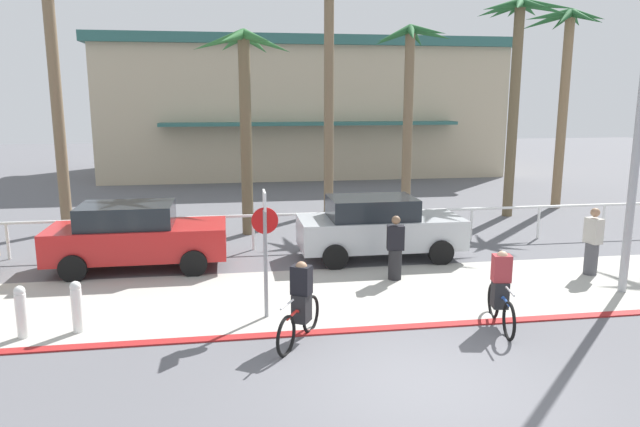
% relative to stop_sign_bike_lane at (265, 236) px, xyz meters
% --- Properties ---
extents(ground_plane, '(80.00, 80.00, 0.00)m').
position_rel_stop_sign_bike_lane_xyz_m(ground_plane, '(2.18, 6.86, -1.68)').
color(ground_plane, '#5B5B60').
extents(sidewalk_strip, '(44.00, 4.00, 0.02)m').
position_rel_stop_sign_bike_lane_xyz_m(sidewalk_strip, '(2.18, 1.06, -1.67)').
color(sidewalk_strip, '#ADAAA0').
rests_on(sidewalk_strip, ground).
extents(curb_paint, '(44.00, 0.24, 0.03)m').
position_rel_stop_sign_bike_lane_xyz_m(curb_paint, '(2.18, -0.94, -1.66)').
color(curb_paint, maroon).
rests_on(curb_paint, ground).
extents(building_backdrop, '(22.00, 10.81, 7.39)m').
position_rel_stop_sign_bike_lane_xyz_m(building_backdrop, '(3.54, 23.55, 2.04)').
color(building_backdrop, '#BCAD8E').
rests_on(building_backdrop, ground).
extents(rail_fence, '(26.47, 0.08, 1.04)m').
position_rel_stop_sign_bike_lane_xyz_m(rail_fence, '(2.18, 5.36, -0.84)').
color(rail_fence, white).
rests_on(rail_fence, ground).
extents(stop_sign_bike_lane, '(0.52, 0.56, 2.56)m').
position_rel_stop_sign_bike_lane_xyz_m(stop_sign_bike_lane, '(0.00, 0.00, 0.00)').
color(stop_sign_bike_lane, gray).
rests_on(stop_sign_bike_lane, ground).
extents(bollard_0, '(0.20, 0.20, 1.00)m').
position_rel_stop_sign_bike_lane_xyz_m(bollard_0, '(-4.45, -0.34, -1.16)').
color(bollard_0, white).
rests_on(bollard_0, ground).
extents(bollard_1, '(0.20, 0.20, 1.00)m').
position_rel_stop_sign_bike_lane_xyz_m(bollard_1, '(-3.52, -0.21, -1.16)').
color(bollard_1, white).
rests_on(bollard_1, ground).
extents(palm_tree_0, '(3.30, 3.39, 9.07)m').
position_rel_stop_sign_bike_lane_xyz_m(palm_tree_0, '(-5.99, 8.73, 5.22)').
color(palm_tree_0, '#756047').
rests_on(palm_tree_0, ground).
extents(palm_tree_1, '(3.03, 2.82, 6.34)m').
position_rel_stop_sign_bike_lane_xyz_m(palm_tree_1, '(-0.09, 7.39, 2.96)').
color(palm_tree_1, brown).
rests_on(palm_tree_1, ground).
extents(palm_tree_2, '(3.46, 3.27, 8.81)m').
position_rel_stop_sign_bike_lane_xyz_m(palm_tree_2, '(3.05, 10.57, 4.61)').
color(palm_tree_2, '#756047').
rests_on(palm_tree_2, ground).
extents(palm_tree_3, '(3.12, 2.86, 6.91)m').
position_rel_stop_sign_bike_lane_xyz_m(palm_tree_3, '(6.00, 10.19, 3.43)').
color(palm_tree_3, '#756047').
rests_on(palm_tree_3, ground).
extents(palm_tree_4, '(3.55, 3.11, 7.69)m').
position_rel_stop_sign_bike_lane_xyz_m(palm_tree_4, '(9.50, 8.79, 4.25)').
color(palm_tree_4, brown).
rests_on(palm_tree_4, ground).
extents(palm_tree_5, '(3.22, 3.15, 7.58)m').
position_rel_stop_sign_bike_lane_xyz_m(palm_tree_5, '(12.08, 10.08, 4.03)').
color(palm_tree_5, '#846B4C').
rests_on(palm_tree_5, ground).
extents(car_red_1, '(4.40, 2.02, 1.69)m').
position_rel_stop_sign_bike_lane_xyz_m(car_red_1, '(-3.04, 3.92, -0.81)').
color(car_red_1, red).
rests_on(car_red_1, ground).
extents(car_silver_2, '(4.40, 2.02, 1.69)m').
position_rel_stop_sign_bike_lane_xyz_m(car_silver_2, '(3.30, 3.95, -0.81)').
color(car_silver_2, '#B2B7BC').
rests_on(car_silver_2, ground).
extents(cyclist_blue_0, '(0.41, 1.80, 1.50)m').
position_rel_stop_sign_bike_lane_xyz_m(cyclist_blue_0, '(4.41, -1.10, -0.98)').
color(cyclist_blue_0, black).
rests_on(cyclist_blue_0, ground).
extents(cyclist_red_1, '(0.98, 1.60, 1.50)m').
position_rel_stop_sign_bike_lane_xyz_m(cyclist_red_1, '(0.54, -1.22, -0.98)').
color(cyclist_red_1, black).
rests_on(cyclist_red_1, ground).
extents(pedestrian_0, '(0.44, 0.37, 1.57)m').
position_rel_stop_sign_bike_lane_xyz_m(pedestrian_0, '(3.21, 1.98, -0.96)').
color(pedestrian_0, '#232326').
rests_on(pedestrian_0, ground).
extents(pedestrian_1, '(0.38, 0.45, 1.69)m').
position_rel_stop_sign_bike_lane_xyz_m(pedestrian_1, '(8.10, 1.62, -0.90)').
color(pedestrian_1, '#4C4C51').
rests_on(pedestrian_1, ground).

